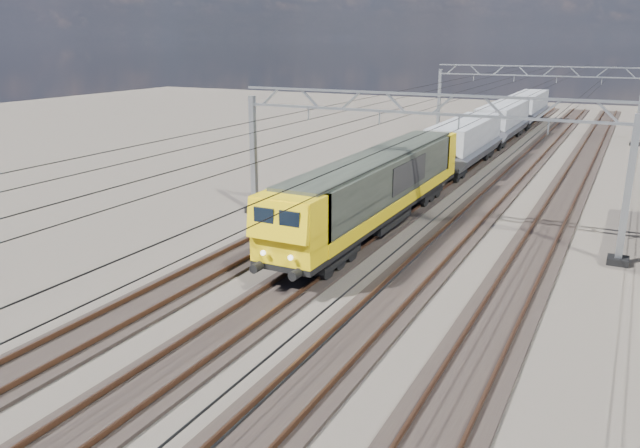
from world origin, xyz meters
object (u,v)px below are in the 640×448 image
at_px(catenary_gantry_mid, 416,159).
at_px(hopper_wagon_mid, 503,119).
at_px(hopper_wagon_lead, 465,140).
at_px(catenary_gantry_far, 533,99).
at_px(hopper_wagon_third, 528,106).
at_px(locomotive, 378,186).

relative_size(catenary_gantry_mid, hopper_wagon_mid, 1.53).
bearing_deg(hopper_wagon_lead, hopper_wagon_mid, 90.00).
distance_m(catenary_gantry_mid, catenary_gantry_far, 36.00).
distance_m(catenary_gantry_far, hopper_wagon_third, 10.48).
bearing_deg(hopper_wagon_mid, hopper_wagon_lead, -90.00).
xyz_separation_m(catenary_gantry_far, hopper_wagon_third, (-2.00, 10.15, -1.67)).
relative_size(catenary_gantry_far, hopper_wagon_mid, 1.53).
bearing_deg(hopper_wagon_lead, locomotive, -90.00).
height_order(hopper_wagon_lead, hopper_wagon_mid, same).
bearing_deg(locomotive, hopper_wagon_mid, 90.00).
bearing_deg(catenary_gantry_far, hopper_wagon_lead, -96.26).
xyz_separation_m(catenary_gantry_mid, hopper_wagon_third, (-2.00, 46.15, -1.67)).
height_order(catenary_gantry_far, hopper_wagon_mid, catenary_gantry_far).
bearing_deg(catenary_gantry_mid, hopper_wagon_mid, 93.58).
bearing_deg(catenary_gantry_far, hopper_wagon_mid, -116.29).
bearing_deg(hopper_wagon_mid, catenary_gantry_far, 63.71).
relative_size(hopper_wagon_lead, hopper_wagon_mid, 1.00).
height_order(catenary_gantry_mid, hopper_wagon_lead, catenary_gantry_mid).
height_order(catenary_gantry_mid, catenary_gantry_far, same).
distance_m(hopper_wagon_mid, hopper_wagon_third, 14.20).
bearing_deg(hopper_wagon_mid, catenary_gantry_mid, -86.42).
distance_m(locomotive, hopper_wagon_third, 46.10).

